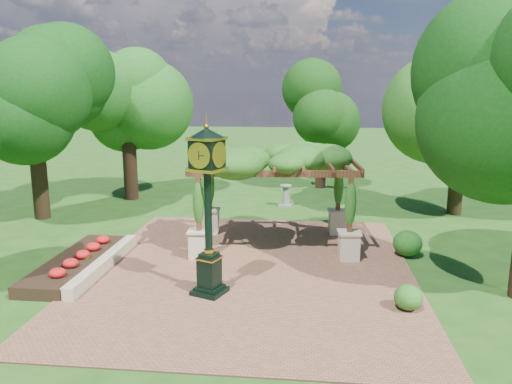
# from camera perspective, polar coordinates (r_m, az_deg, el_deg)

# --- Properties ---
(ground) EXTENTS (120.00, 120.00, 0.00)m
(ground) POSITION_cam_1_polar(r_m,az_deg,el_deg) (15.02, -1.02, -10.20)
(ground) COLOR #1E4714
(ground) RESTS_ON ground
(brick_plaza) EXTENTS (10.00, 12.00, 0.04)m
(brick_plaza) POSITION_cam_1_polar(r_m,az_deg,el_deg) (15.94, -0.58, -8.80)
(brick_plaza) COLOR brown
(brick_plaza) RESTS_ON ground
(border_wall) EXTENTS (0.35, 5.00, 0.40)m
(border_wall) POSITION_cam_1_polar(r_m,az_deg,el_deg) (16.57, -16.95, -7.85)
(border_wall) COLOR #C6B793
(border_wall) RESTS_ON ground
(flower_bed) EXTENTS (1.50, 5.00, 0.36)m
(flower_bed) POSITION_cam_1_polar(r_m,az_deg,el_deg) (16.95, -19.77, -7.68)
(flower_bed) COLOR red
(flower_bed) RESTS_ON ground
(pedestal_clock) EXTENTS (1.19, 1.19, 4.68)m
(pedestal_clock) POSITION_cam_1_polar(r_m,az_deg,el_deg) (13.35, -5.54, -0.47)
(pedestal_clock) COLOR black
(pedestal_clock) RESTS_ON brick_plaza
(pergola) EXTENTS (6.03, 4.04, 3.64)m
(pergola) POSITION_cam_1_polar(r_m,az_deg,el_deg) (17.61, 2.09, 3.17)
(pergola) COLOR beige
(pergola) RESTS_ON brick_plaza
(sundial) EXTENTS (0.73, 0.73, 1.05)m
(sundial) POSITION_cam_1_polar(r_m,az_deg,el_deg) (24.17, 3.43, -0.57)
(sundial) COLOR gray
(sundial) RESTS_ON ground
(shrub_front) EXTENTS (0.73, 0.73, 0.66)m
(shrub_front) POSITION_cam_1_polar(r_m,az_deg,el_deg) (13.63, 17.01, -11.44)
(shrub_front) COLOR #28601B
(shrub_front) RESTS_ON brick_plaza
(shrub_mid) EXTENTS (0.99, 0.99, 0.88)m
(shrub_mid) POSITION_cam_1_polar(r_m,az_deg,el_deg) (17.73, 16.93, -5.62)
(shrub_mid) COLOR #1F5718
(shrub_mid) RESTS_ON brick_plaza
(shrub_back) EXTENTS (1.15, 1.15, 0.80)m
(shrub_back) POSITION_cam_1_polar(r_m,az_deg,el_deg) (21.29, 9.92, -2.49)
(shrub_back) COLOR #1F5618
(shrub_back) RESTS_ON brick_plaza
(tree_west_near) EXTENTS (4.07, 4.07, 8.30)m
(tree_west_near) POSITION_cam_1_polar(r_m,az_deg,el_deg) (23.34, -24.31, 10.92)
(tree_west_near) COLOR #302013
(tree_west_near) RESTS_ON ground
(tree_west_far) EXTENTS (4.62, 4.62, 7.59)m
(tree_west_far) POSITION_cam_1_polar(r_m,az_deg,el_deg) (26.06, -14.58, 10.49)
(tree_west_far) COLOR black
(tree_west_far) RESTS_ON ground
(tree_north) EXTENTS (3.92, 3.92, 6.88)m
(tree_north) POSITION_cam_1_polar(r_m,az_deg,el_deg) (28.51, 7.61, 9.87)
(tree_north) COLOR #351E15
(tree_north) RESTS_ON ground
(tree_east_far) EXTENTS (4.53, 4.53, 7.92)m
(tree_east_far) POSITION_cam_1_polar(r_m,az_deg,el_deg) (23.87, 22.65, 10.47)
(tree_east_far) COLOR #2F2212
(tree_east_far) RESTS_ON ground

